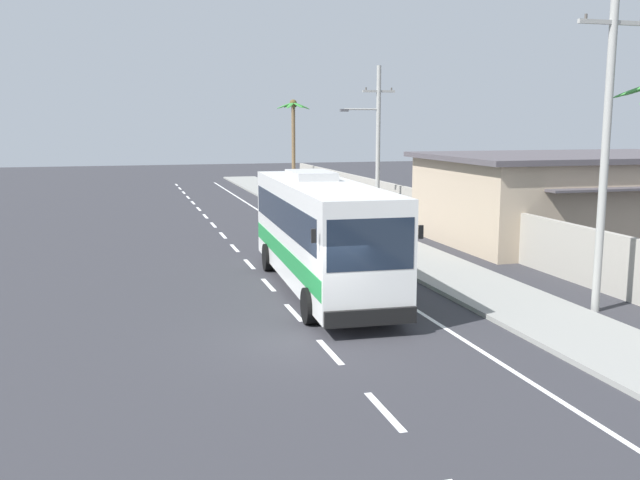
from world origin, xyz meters
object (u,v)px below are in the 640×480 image
(coach_bus_foreground, at_px, (320,230))
(pedestrian_near_kerb, at_px, (357,219))
(roadside_building, at_px, (575,197))
(pedestrian_midwalk, at_px, (331,205))
(palm_nearest, at_px, (293,128))
(utility_pole_mid, at_px, (377,141))
(motorcycle_beside_bus, at_px, (319,231))
(utility_pole_nearest, at_px, (606,142))

(coach_bus_foreground, height_order, pedestrian_near_kerb, coach_bus_foreground)
(coach_bus_foreground, xyz_separation_m, roadside_building, (14.49, 6.50, 0.05))
(pedestrian_midwalk, distance_m, palm_nearest, 18.25)
(pedestrian_near_kerb, height_order, utility_pole_mid, utility_pole_mid)
(pedestrian_near_kerb, height_order, roadside_building, roadside_building)
(coach_bus_foreground, height_order, palm_nearest, palm_nearest)
(pedestrian_midwalk, relative_size, utility_pole_mid, 0.19)
(pedestrian_midwalk, xyz_separation_m, utility_pole_mid, (2.22, -1.27, 3.58))
(coach_bus_foreground, distance_m, pedestrian_near_kerb, 9.74)
(pedestrian_near_kerb, bearing_deg, coach_bus_foreground, -0.66)
(motorcycle_beside_bus, height_order, utility_pole_mid, utility_pole_mid)
(pedestrian_near_kerb, height_order, palm_nearest, palm_nearest)
(coach_bus_foreground, relative_size, pedestrian_midwalk, 7.10)
(coach_bus_foreground, relative_size, utility_pole_mid, 1.35)
(pedestrian_midwalk, bearing_deg, palm_nearest, -77.05)
(pedestrian_near_kerb, bearing_deg, pedestrian_midwalk, -161.22)
(roadside_building, bearing_deg, pedestrian_midwalk, 136.56)
(motorcycle_beside_bus, xyz_separation_m, pedestrian_near_kerb, (1.90, 0.18, 0.43))
(coach_bus_foreground, relative_size, pedestrian_near_kerb, 6.47)
(pedestrian_midwalk, bearing_deg, roadside_building, 156.15)
(utility_pole_nearest, bearing_deg, palm_nearest, 90.22)
(coach_bus_foreground, height_order, roadside_building, roadside_building)
(utility_pole_mid, bearing_deg, roadside_building, -46.72)
(coach_bus_foreground, relative_size, roadside_building, 0.85)
(utility_pole_nearest, relative_size, roadside_building, 0.70)
(coach_bus_foreground, xyz_separation_m, palm_nearest, (7.06, 33.14, 3.11))
(pedestrian_midwalk, distance_m, utility_pole_mid, 4.40)
(pedestrian_near_kerb, relative_size, palm_nearest, 0.24)
(pedestrian_near_kerb, distance_m, roadside_building, 10.54)
(coach_bus_foreground, distance_m, pedestrian_midwalk, 16.31)
(motorcycle_beside_bus, distance_m, utility_pole_nearest, 15.05)
(coach_bus_foreground, xyz_separation_m, pedestrian_midwalk, (5.00, 15.49, -1.04))
(utility_pole_mid, bearing_deg, motorcycle_beside_bus, -130.68)
(utility_pole_mid, height_order, palm_nearest, utility_pole_mid)
(coach_bus_foreground, distance_m, roadside_building, 15.88)
(pedestrian_midwalk, distance_m, roadside_building, 13.12)
(motorcycle_beside_bus, height_order, utility_pole_nearest, utility_pole_nearest)
(coach_bus_foreground, xyz_separation_m, motorcycle_beside_bus, (2.34, 8.55, -1.38))
(roadside_building, bearing_deg, utility_pole_nearest, -122.37)
(utility_pole_nearest, bearing_deg, coach_bus_foreground, 145.20)
(coach_bus_foreground, height_order, utility_pole_mid, utility_pole_mid)
(coach_bus_foreground, bearing_deg, palm_nearest, 77.98)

